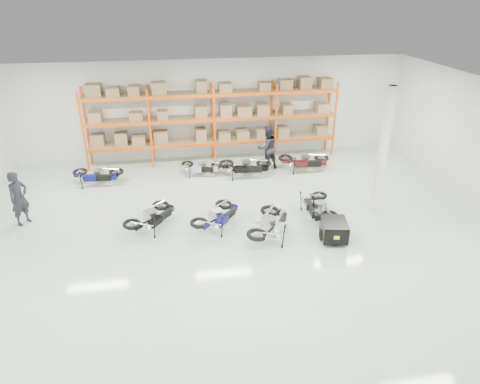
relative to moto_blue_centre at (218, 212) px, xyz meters
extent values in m
plane|color=beige|center=(0.57, -0.21, -0.55)|extent=(18.00, 18.00, 0.00)
plane|color=white|center=(0.57, -0.21, 3.95)|extent=(18.00, 18.00, 0.00)
plane|color=silver|center=(0.57, 6.79, 1.70)|extent=(18.00, 0.00, 18.00)
plane|color=silver|center=(0.57, -7.21, 1.70)|extent=(18.00, 0.00, 18.00)
cube|color=#E4510C|center=(-5.03, 5.79, 1.20)|extent=(0.08, 0.08, 3.50)
cube|color=#E4510C|center=(-5.03, 6.69, 1.20)|extent=(0.08, 0.08, 3.50)
cube|color=#E4510C|center=(-2.23, 5.79, 1.20)|extent=(0.08, 0.08, 3.50)
cube|color=#E4510C|center=(-2.23, 6.69, 1.20)|extent=(0.08, 0.08, 3.50)
cube|color=#E4510C|center=(0.57, 5.79, 1.20)|extent=(0.08, 0.08, 3.50)
cube|color=#E4510C|center=(0.57, 6.69, 1.20)|extent=(0.08, 0.08, 3.50)
cube|color=#E4510C|center=(3.37, 5.79, 1.20)|extent=(0.08, 0.08, 3.50)
cube|color=#E4510C|center=(3.37, 6.69, 1.20)|extent=(0.08, 0.08, 3.50)
cube|color=#E4510C|center=(6.17, 5.79, 1.20)|extent=(0.08, 0.08, 3.50)
cube|color=#E4510C|center=(6.17, 6.69, 1.20)|extent=(0.08, 0.08, 3.50)
cube|color=#E4510C|center=(-3.63, 5.79, 0.35)|extent=(2.70, 0.08, 0.12)
cube|color=#E4510C|center=(-3.63, 6.69, 0.35)|extent=(2.70, 0.08, 0.12)
cube|color=#947A4C|center=(-3.63, 6.24, 0.42)|extent=(2.68, 0.88, 0.02)
cube|color=#947A4C|center=(-3.63, 6.24, 0.65)|extent=(2.40, 0.70, 0.44)
cube|color=#E4510C|center=(-0.83, 5.79, 0.35)|extent=(2.70, 0.08, 0.12)
cube|color=#E4510C|center=(-0.83, 6.69, 0.35)|extent=(2.70, 0.08, 0.12)
cube|color=#947A4C|center=(-0.83, 6.24, 0.42)|extent=(2.68, 0.88, 0.02)
cube|color=#947A4C|center=(-0.83, 6.24, 0.65)|extent=(2.40, 0.70, 0.44)
cube|color=#E4510C|center=(1.97, 5.79, 0.35)|extent=(2.70, 0.08, 0.12)
cube|color=#E4510C|center=(1.97, 6.69, 0.35)|extent=(2.70, 0.08, 0.12)
cube|color=#947A4C|center=(1.97, 6.24, 0.42)|extent=(2.68, 0.88, 0.02)
cube|color=#947A4C|center=(1.97, 6.24, 0.65)|extent=(2.40, 0.70, 0.44)
cube|color=#E4510C|center=(4.77, 5.79, 0.35)|extent=(2.70, 0.08, 0.12)
cube|color=#E4510C|center=(4.77, 6.69, 0.35)|extent=(2.70, 0.08, 0.12)
cube|color=#947A4C|center=(4.77, 6.24, 0.42)|extent=(2.68, 0.88, 0.02)
cube|color=#947A4C|center=(4.77, 6.24, 0.65)|extent=(2.40, 0.70, 0.44)
cube|color=#E4510C|center=(-3.63, 5.79, 1.45)|extent=(2.70, 0.08, 0.12)
cube|color=#E4510C|center=(-3.63, 6.69, 1.45)|extent=(2.70, 0.08, 0.12)
cube|color=#947A4C|center=(-3.63, 6.24, 1.52)|extent=(2.68, 0.88, 0.02)
cube|color=#947A4C|center=(-3.63, 6.24, 1.75)|extent=(2.40, 0.70, 0.44)
cube|color=#E4510C|center=(-0.83, 5.79, 1.45)|extent=(2.70, 0.08, 0.12)
cube|color=#E4510C|center=(-0.83, 6.69, 1.45)|extent=(2.70, 0.08, 0.12)
cube|color=#947A4C|center=(-0.83, 6.24, 1.52)|extent=(2.68, 0.88, 0.02)
cube|color=#947A4C|center=(-0.83, 6.24, 1.75)|extent=(2.40, 0.70, 0.44)
cube|color=#E4510C|center=(1.97, 5.79, 1.45)|extent=(2.70, 0.08, 0.12)
cube|color=#E4510C|center=(1.97, 6.69, 1.45)|extent=(2.70, 0.08, 0.12)
cube|color=#947A4C|center=(1.97, 6.24, 1.52)|extent=(2.68, 0.88, 0.02)
cube|color=#947A4C|center=(1.97, 6.24, 1.75)|extent=(2.40, 0.70, 0.44)
cube|color=#E4510C|center=(4.77, 5.79, 1.45)|extent=(2.70, 0.08, 0.12)
cube|color=#E4510C|center=(4.77, 6.69, 1.45)|extent=(2.70, 0.08, 0.12)
cube|color=#947A4C|center=(4.77, 6.24, 1.52)|extent=(2.68, 0.88, 0.02)
cube|color=#947A4C|center=(4.77, 6.24, 1.75)|extent=(2.40, 0.70, 0.44)
cube|color=#E4510C|center=(-3.63, 5.79, 2.55)|extent=(2.70, 0.08, 0.12)
cube|color=#E4510C|center=(-3.63, 6.69, 2.55)|extent=(2.70, 0.08, 0.12)
cube|color=#947A4C|center=(-3.63, 6.24, 2.62)|extent=(2.68, 0.88, 0.02)
cube|color=#947A4C|center=(-3.63, 6.24, 2.85)|extent=(2.40, 0.70, 0.44)
cube|color=#E4510C|center=(-0.83, 5.79, 2.55)|extent=(2.70, 0.08, 0.12)
cube|color=#E4510C|center=(-0.83, 6.69, 2.55)|extent=(2.70, 0.08, 0.12)
cube|color=#947A4C|center=(-0.83, 6.24, 2.62)|extent=(2.68, 0.88, 0.02)
cube|color=#947A4C|center=(-0.83, 6.24, 2.85)|extent=(2.40, 0.70, 0.44)
cube|color=#E4510C|center=(1.97, 5.79, 2.55)|extent=(2.70, 0.08, 0.12)
cube|color=#E4510C|center=(1.97, 6.69, 2.55)|extent=(2.70, 0.08, 0.12)
cube|color=#947A4C|center=(1.97, 6.24, 2.62)|extent=(2.68, 0.88, 0.02)
cube|color=#947A4C|center=(1.97, 6.24, 2.85)|extent=(2.40, 0.70, 0.44)
cube|color=#E4510C|center=(4.77, 5.79, 2.55)|extent=(2.70, 0.08, 0.12)
cube|color=#E4510C|center=(4.77, 6.69, 2.55)|extent=(2.70, 0.08, 0.12)
cube|color=#947A4C|center=(4.77, 6.24, 2.62)|extent=(2.68, 0.88, 0.02)
cube|color=#947A4C|center=(4.77, 6.24, 2.85)|extent=(2.40, 0.70, 0.44)
cube|color=white|center=(5.77, 0.29, 1.70)|extent=(0.25, 0.25, 4.50)
cube|color=black|center=(3.53, -1.47, -0.14)|extent=(0.95, 1.11, 0.57)
cube|color=yellow|center=(3.53, -1.97, -0.14)|extent=(0.17, 0.05, 0.11)
torus|color=black|center=(3.14, -1.47, -0.34)|extent=(0.08, 0.39, 0.39)
torus|color=black|center=(3.93, -1.47, -0.34)|extent=(0.08, 0.39, 0.39)
cylinder|color=black|center=(3.53, -0.80, -0.09)|extent=(0.22, 0.92, 0.04)
imported|color=black|center=(-6.53, 1.36, 0.40)|extent=(0.77, 0.83, 1.89)
imported|color=black|center=(2.75, 4.73, 0.44)|extent=(1.16, 1.03, 1.98)
camera|label=1|loc=(-1.32, -12.48, 6.82)|focal=32.00mm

